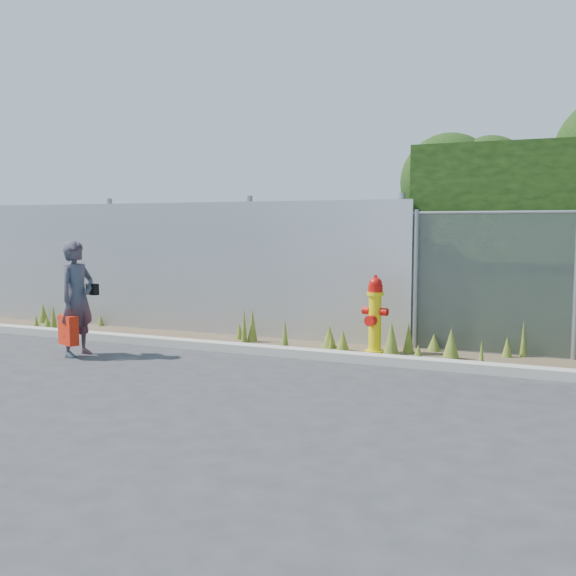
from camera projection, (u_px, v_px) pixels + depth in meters
The scene contains 8 objects.
ground at pixel (264, 390), 7.11m from camera, with size 80.00×80.00×0.00m, color #313133.
curb at pixel (320, 355), 8.76m from camera, with size 16.00×0.22×0.12m, color #A8A297.
weed_strip at pixel (334, 341), 9.40m from camera, with size 16.00×1.30×0.54m.
corrugated_fence at pixel (166, 267), 11.02m from camera, with size 8.50×0.21×2.30m.
fire_hydrant at pixel (375, 316), 9.03m from camera, with size 0.38×0.34×1.13m.
woman at pixel (77, 298), 8.92m from camera, with size 0.59×0.39×1.61m, color #105B69.
red_tote_bag at pixel (68, 330), 8.81m from camera, with size 0.37×0.14×0.48m.
black_shoulder_bag at pixel (92, 289), 9.05m from camera, with size 0.21×0.09×0.16m.
Camera 1 is at (2.94, -6.33, 1.82)m, focal length 40.00 mm.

